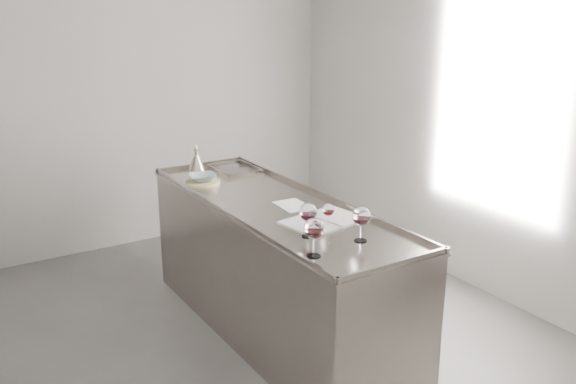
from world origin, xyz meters
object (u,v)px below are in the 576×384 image
notebook (324,221)px  ceramic_bowl (203,178)px  wine_glass_middle (308,213)px  wine_glass_right (361,217)px  wine_glass_left (314,230)px  wine_glass_small (328,210)px  counter (276,270)px  wine_funnel (197,162)px

notebook → ceramic_bowl: (-0.28, 1.16, 0.04)m
wine_glass_middle → wine_glass_right: size_ratio=0.99×
wine_glass_right → notebook: 0.40m
wine_glass_left → notebook: size_ratio=0.41×
wine_glass_left → notebook: 0.57m
wine_glass_right → wine_glass_small: size_ratio=1.37×
counter → wine_funnel: size_ratio=10.83×
counter → ceramic_bowl: ceramic_bowl is taller
wine_glass_left → wine_glass_middle: (0.14, 0.26, -0.01)m
wine_funnel → wine_glass_right: bearing=-85.2°
wine_glass_middle → wine_glass_left: bearing=-117.8°
wine_glass_right → wine_glass_small: wine_glass_right is taller
counter → wine_glass_small: (0.05, -0.53, 0.57)m
wine_funnel → wine_glass_small: bearing=-85.2°
counter → notebook: (0.08, -0.44, 0.47)m
ceramic_bowl → wine_glass_left: bearing=-93.0°
counter → wine_glass_left: 1.09m
wine_glass_left → wine_glass_small: bearing=44.9°
wine_funnel → notebook: bearing=-83.8°
wine_glass_middle → ceramic_bowl: size_ratio=1.00×
wine_glass_left → wine_glass_middle: 0.30m
wine_glass_left → ceramic_bowl: bearing=87.0°
counter → wine_glass_small: wine_glass_small is taller
wine_glass_middle → wine_funnel: bearing=88.1°
wine_glass_left → counter: bearing=72.1°
wine_glass_right → wine_glass_small: (-0.02, 0.28, -0.04)m
ceramic_bowl → wine_funnel: wine_funnel is taller
wine_glass_small → ceramic_bowl: bearing=101.1°
wine_glass_left → wine_glass_right: wine_glass_left is taller
wine_glass_right → notebook: bearing=89.1°
wine_glass_middle → wine_glass_right: bearing=-45.4°
wine_glass_middle → notebook: wine_glass_middle is taller
notebook → ceramic_bowl: ceramic_bowl is taller
wine_glass_middle → ceramic_bowl: bearing=92.4°
wine_glass_small → wine_funnel: wine_funnel is taller
wine_glass_right → ceramic_bowl: size_ratio=1.00×
wine_glass_left → wine_glass_small: size_ratio=1.44×
notebook → ceramic_bowl: bearing=94.5°
wine_glass_left → wine_glass_small: (0.33, 0.33, -0.05)m
wine_glass_left → wine_glass_right: bearing=7.0°
ceramic_bowl → wine_funnel: 0.37m
wine_glass_middle → wine_glass_small: bearing=18.9°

